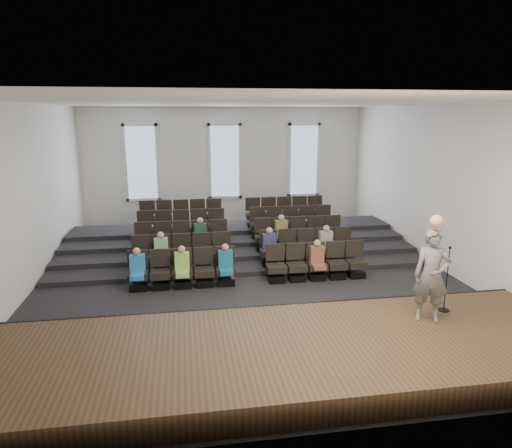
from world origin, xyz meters
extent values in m
plane|color=black|center=(0.00, 0.00, 0.00)|extent=(14.00, 14.00, 0.00)
cube|color=white|center=(0.00, 0.00, 5.01)|extent=(12.00, 14.00, 0.02)
cube|color=white|center=(0.00, 7.02, 2.50)|extent=(12.00, 0.04, 5.00)
cube|color=white|center=(0.00, -7.02, 2.50)|extent=(12.00, 0.04, 5.00)
cube|color=white|center=(-6.02, 0.00, 2.50)|extent=(0.04, 14.00, 5.00)
cube|color=white|center=(6.02, 0.00, 2.50)|extent=(0.04, 14.00, 5.00)
cube|color=#44321D|center=(0.00, -5.10, 0.25)|extent=(11.80, 3.60, 0.50)
cube|color=black|center=(0.00, -3.33, 0.25)|extent=(11.80, 0.06, 0.52)
cube|color=black|center=(0.00, 2.33, 0.07)|extent=(11.80, 4.80, 0.15)
cube|color=black|center=(0.00, 2.85, 0.15)|extent=(11.80, 3.75, 0.30)
cube|color=black|center=(0.00, 3.38, 0.22)|extent=(11.80, 2.70, 0.45)
cube|color=black|center=(0.00, 3.90, 0.30)|extent=(11.80, 1.65, 0.60)
cube|color=black|center=(-3.13, -0.60, 0.10)|extent=(0.47, 0.43, 0.20)
cube|color=black|center=(-3.13, -0.60, 0.41)|extent=(0.55, 0.50, 0.19)
cube|color=black|center=(-3.13, -0.39, 0.82)|extent=(0.55, 0.08, 0.50)
cube|color=black|center=(-2.53, -0.60, 0.10)|extent=(0.47, 0.43, 0.20)
cube|color=black|center=(-2.53, -0.60, 0.41)|extent=(0.55, 0.50, 0.19)
cube|color=black|center=(-2.53, -0.39, 0.82)|extent=(0.55, 0.08, 0.50)
cube|color=black|center=(-1.93, -0.60, 0.10)|extent=(0.47, 0.43, 0.20)
cube|color=black|center=(-1.93, -0.60, 0.41)|extent=(0.55, 0.50, 0.19)
cube|color=black|center=(-1.93, -0.39, 0.82)|extent=(0.55, 0.08, 0.50)
cube|color=black|center=(-1.33, -0.60, 0.10)|extent=(0.47, 0.43, 0.20)
cube|color=black|center=(-1.33, -0.60, 0.41)|extent=(0.55, 0.50, 0.19)
cube|color=black|center=(-1.33, -0.39, 0.82)|extent=(0.55, 0.08, 0.50)
cube|color=black|center=(-0.73, -0.60, 0.10)|extent=(0.47, 0.43, 0.20)
cube|color=black|center=(-0.73, -0.60, 0.41)|extent=(0.55, 0.50, 0.19)
cube|color=black|center=(-0.73, -0.39, 0.82)|extent=(0.55, 0.08, 0.50)
cube|color=black|center=(0.73, -0.60, 0.10)|extent=(0.47, 0.43, 0.20)
cube|color=black|center=(0.73, -0.60, 0.41)|extent=(0.55, 0.50, 0.19)
cube|color=black|center=(0.73, -0.39, 0.82)|extent=(0.55, 0.08, 0.50)
cube|color=black|center=(1.33, -0.60, 0.10)|extent=(0.47, 0.43, 0.20)
cube|color=black|center=(1.33, -0.60, 0.41)|extent=(0.55, 0.50, 0.19)
cube|color=black|center=(1.33, -0.39, 0.82)|extent=(0.55, 0.08, 0.50)
cube|color=black|center=(1.93, -0.60, 0.10)|extent=(0.47, 0.43, 0.20)
cube|color=black|center=(1.93, -0.60, 0.41)|extent=(0.55, 0.50, 0.19)
cube|color=black|center=(1.93, -0.39, 0.82)|extent=(0.55, 0.08, 0.50)
cube|color=black|center=(2.53, -0.60, 0.10)|extent=(0.47, 0.43, 0.20)
cube|color=black|center=(2.53, -0.60, 0.41)|extent=(0.55, 0.50, 0.19)
cube|color=black|center=(2.53, -0.39, 0.82)|extent=(0.55, 0.08, 0.50)
cube|color=black|center=(3.13, -0.60, 0.10)|extent=(0.47, 0.43, 0.20)
cube|color=black|center=(3.13, -0.60, 0.41)|extent=(0.55, 0.50, 0.19)
cube|color=black|center=(3.13, -0.39, 0.82)|extent=(0.55, 0.08, 0.50)
cube|color=black|center=(-3.13, 0.45, 0.25)|extent=(0.47, 0.43, 0.20)
cube|color=black|center=(-3.13, 0.45, 0.56)|extent=(0.55, 0.50, 0.19)
cube|color=black|center=(-3.13, 0.66, 0.97)|extent=(0.55, 0.08, 0.50)
cube|color=black|center=(-2.53, 0.45, 0.25)|extent=(0.47, 0.43, 0.20)
cube|color=black|center=(-2.53, 0.45, 0.56)|extent=(0.55, 0.50, 0.19)
cube|color=black|center=(-2.53, 0.66, 0.97)|extent=(0.55, 0.08, 0.50)
cube|color=black|center=(-1.93, 0.45, 0.25)|extent=(0.47, 0.43, 0.20)
cube|color=black|center=(-1.93, 0.45, 0.56)|extent=(0.55, 0.50, 0.19)
cube|color=black|center=(-1.93, 0.66, 0.97)|extent=(0.55, 0.08, 0.50)
cube|color=black|center=(-1.33, 0.45, 0.25)|extent=(0.47, 0.43, 0.20)
cube|color=black|center=(-1.33, 0.45, 0.56)|extent=(0.55, 0.50, 0.19)
cube|color=black|center=(-1.33, 0.66, 0.97)|extent=(0.55, 0.08, 0.50)
cube|color=black|center=(-0.73, 0.45, 0.25)|extent=(0.47, 0.43, 0.20)
cube|color=black|center=(-0.73, 0.45, 0.56)|extent=(0.55, 0.50, 0.19)
cube|color=black|center=(-0.73, 0.66, 0.97)|extent=(0.55, 0.08, 0.50)
cube|color=black|center=(0.73, 0.45, 0.25)|extent=(0.47, 0.43, 0.20)
cube|color=black|center=(0.73, 0.45, 0.56)|extent=(0.55, 0.50, 0.19)
cube|color=black|center=(0.73, 0.66, 0.97)|extent=(0.55, 0.08, 0.50)
cube|color=black|center=(1.33, 0.45, 0.25)|extent=(0.47, 0.43, 0.20)
cube|color=black|center=(1.33, 0.45, 0.56)|extent=(0.55, 0.50, 0.19)
cube|color=black|center=(1.33, 0.66, 0.97)|extent=(0.55, 0.08, 0.50)
cube|color=black|center=(1.93, 0.45, 0.25)|extent=(0.47, 0.43, 0.20)
cube|color=black|center=(1.93, 0.45, 0.56)|extent=(0.55, 0.50, 0.19)
cube|color=black|center=(1.93, 0.66, 0.97)|extent=(0.55, 0.08, 0.50)
cube|color=black|center=(2.53, 0.45, 0.25)|extent=(0.47, 0.43, 0.20)
cube|color=black|center=(2.53, 0.45, 0.56)|extent=(0.55, 0.50, 0.19)
cube|color=black|center=(2.53, 0.66, 0.97)|extent=(0.55, 0.08, 0.50)
cube|color=black|center=(3.13, 0.45, 0.25)|extent=(0.47, 0.43, 0.20)
cube|color=black|center=(3.13, 0.45, 0.56)|extent=(0.55, 0.50, 0.19)
cube|color=black|center=(3.13, 0.66, 0.97)|extent=(0.55, 0.08, 0.50)
cube|color=black|center=(-3.13, 1.50, 0.40)|extent=(0.47, 0.42, 0.20)
cube|color=black|center=(-3.13, 1.50, 0.71)|extent=(0.55, 0.50, 0.19)
cube|color=black|center=(-3.13, 1.71, 1.12)|extent=(0.55, 0.08, 0.50)
cube|color=black|center=(-2.53, 1.50, 0.40)|extent=(0.47, 0.42, 0.20)
cube|color=black|center=(-2.53, 1.50, 0.71)|extent=(0.55, 0.50, 0.19)
cube|color=black|center=(-2.53, 1.71, 1.12)|extent=(0.55, 0.08, 0.50)
cube|color=black|center=(-1.93, 1.50, 0.40)|extent=(0.47, 0.42, 0.20)
cube|color=black|center=(-1.93, 1.50, 0.71)|extent=(0.55, 0.50, 0.19)
cube|color=black|center=(-1.93, 1.71, 1.12)|extent=(0.55, 0.08, 0.50)
cube|color=black|center=(-1.33, 1.50, 0.40)|extent=(0.47, 0.42, 0.20)
cube|color=black|center=(-1.33, 1.50, 0.71)|extent=(0.55, 0.50, 0.19)
cube|color=black|center=(-1.33, 1.71, 1.12)|extent=(0.55, 0.08, 0.50)
cube|color=black|center=(-0.73, 1.50, 0.40)|extent=(0.47, 0.42, 0.20)
cube|color=black|center=(-0.73, 1.50, 0.71)|extent=(0.55, 0.50, 0.19)
cube|color=black|center=(-0.73, 1.71, 1.12)|extent=(0.55, 0.08, 0.50)
cube|color=black|center=(0.73, 1.50, 0.40)|extent=(0.47, 0.42, 0.20)
cube|color=black|center=(0.73, 1.50, 0.71)|extent=(0.55, 0.50, 0.19)
cube|color=black|center=(0.73, 1.71, 1.12)|extent=(0.55, 0.08, 0.50)
cube|color=black|center=(1.33, 1.50, 0.40)|extent=(0.47, 0.42, 0.20)
cube|color=black|center=(1.33, 1.50, 0.71)|extent=(0.55, 0.50, 0.19)
cube|color=black|center=(1.33, 1.71, 1.12)|extent=(0.55, 0.08, 0.50)
cube|color=black|center=(1.93, 1.50, 0.40)|extent=(0.47, 0.42, 0.20)
cube|color=black|center=(1.93, 1.50, 0.71)|extent=(0.55, 0.50, 0.19)
cube|color=black|center=(1.93, 1.71, 1.12)|extent=(0.55, 0.08, 0.50)
cube|color=black|center=(2.53, 1.50, 0.40)|extent=(0.47, 0.42, 0.20)
cube|color=black|center=(2.53, 1.50, 0.71)|extent=(0.55, 0.50, 0.19)
cube|color=black|center=(2.53, 1.71, 1.12)|extent=(0.55, 0.08, 0.50)
cube|color=black|center=(3.13, 1.50, 0.40)|extent=(0.47, 0.42, 0.20)
cube|color=black|center=(3.13, 1.50, 0.71)|extent=(0.55, 0.50, 0.19)
cube|color=black|center=(3.13, 1.71, 1.12)|extent=(0.55, 0.08, 0.50)
cube|color=black|center=(-3.13, 2.55, 0.55)|extent=(0.47, 0.42, 0.20)
cube|color=black|center=(-3.13, 2.55, 0.86)|extent=(0.55, 0.50, 0.19)
cube|color=black|center=(-3.13, 2.76, 1.27)|extent=(0.55, 0.08, 0.50)
cube|color=black|center=(-2.53, 2.55, 0.55)|extent=(0.47, 0.42, 0.20)
cube|color=black|center=(-2.53, 2.55, 0.86)|extent=(0.55, 0.50, 0.19)
cube|color=black|center=(-2.53, 2.76, 1.27)|extent=(0.55, 0.08, 0.50)
cube|color=black|center=(-1.93, 2.55, 0.55)|extent=(0.47, 0.42, 0.20)
cube|color=black|center=(-1.93, 2.55, 0.86)|extent=(0.55, 0.50, 0.19)
cube|color=black|center=(-1.93, 2.76, 1.27)|extent=(0.55, 0.08, 0.50)
cube|color=black|center=(-1.33, 2.55, 0.55)|extent=(0.47, 0.42, 0.20)
cube|color=black|center=(-1.33, 2.55, 0.86)|extent=(0.55, 0.50, 0.19)
cube|color=black|center=(-1.33, 2.76, 1.27)|extent=(0.55, 0.08, 0.50)
cube|color=black|center=(-0.73, 2.55, 0.55)|extent=(0.47, 0.42, 0.20)
cube|color=black|center=(-0.73, 2.55, 0.86)|extent=(0.55, 0.50, 0.19)
cube|color=black|center=(-0.73, 2.76, 1.27)|extent=(0.55, 0.08, 0.50)
cube|color=black|center=(0.73, 2.55, 0.55)|extent=(0.47, 0.42, 0.20)
cube|color=black|center=(0.73, 2.55, 0.86)|extent=(0.55, 0.50, 0.19)
cube|color=black|center=(0.73, 2.76, 1.27)|extent=(0.55, 0.08, 0.50)
cube|color=black|center=(1.33, 2.55, 0.55)|extent=(0.47, 0.42, 0.20)
cube|color=black|center=(1.33, 2.55, 0.86)|extent=(0.55, 0.50, 0.19)
cube|color=black|center=(1.33, 2.76, 1.27)|extent=(0.55, 0.08, 0.50)
cube|color=black|center=(1.93, 2.55, 0.55)|extent=(0.47, 0.42, 0.20)
cube|color=black|center=(1.93, 2.55, 0.86)|extent=(0.55, 0.50, 0.19)
cube|color=black|center=(1.93, 2.76, 1.27)|extent=(0.55, 0.08, 0.50)
cube|color=black|center=(2.53, 2.55, 0.55)|extent=(0.47, 0.42, 0.20)
cube|color=black|center=(2.53, 2.55, 0.86)|extent=(0.55, 0.50, 0.19)
cube|color=black|center=(2.53, 2.76, 1.27)|extent=(0.55, 0.08, 0.50)
cube|color=black|center=(3.13, 2.55, 0.55)|extent=(0.47, 0.42, 0.20)
cube|color=black|center=(3.13, 2.55, 0.86)|extent=(0.55, 0.50, 0.19)
cube|color=black|center=(3.13, 2.76, 1.27)|extent=(0.55, 0.08, 0.50)
cube|color=black|center=(-3.13, 3.60, 0.70)|extent=(0.47, 0.42, 0.20)
cube|color=black|center=(-3.13, 3.60, 1.01)|extent=(0.55, 0.50, 0.19)
cube|color=black|center=(-3.13, 3.81, 1.42)|extent=(0.55, 0.08, 0.50)
cube|color=black|center=(-2.53, 3.60, 0.70)|extent=(0.47, 0.42, 0.20)
cube|color=black|center=(-2.53, 3.60, 1.01)|extent=(0.55, 0.50, 0.19)
cube|color=black|center=(-2.53, 3.81, 1.42)|extent=(0.55, 0.08, 0.50)
cube|color=black|center=(-1.93, 3.60, 0.70)|extent=(0.47, 0.42, 0.20)
cube|color=black|center=(-1.93, 3.60, 1.01)|extent=(0.55, 0.50, 0.19)
cube|color=black|center=(-1.93, 3.81, 1.42)|extent=(0.55, 0.08, 0.50)
cube|color=black|center=(-1.33, 3.60, 0.70)|extent=(0.47, 0.42, 0.20)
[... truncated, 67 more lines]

